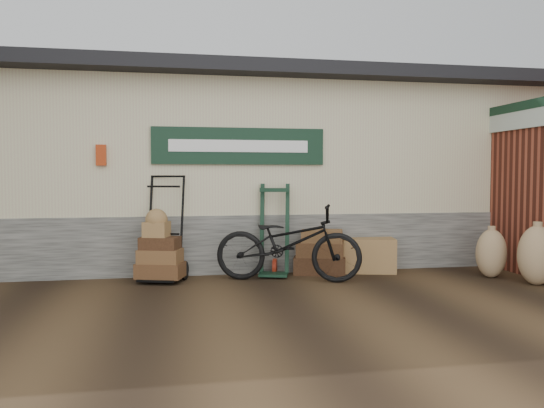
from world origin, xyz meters
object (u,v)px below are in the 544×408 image
Objects in this scene: suitcase_stack at (320,251)px; wicker_hamper at (368,255)px; bicycle at (288,239)px; green_barrow at (274,230)px; porter_trolley at (164,227)px.

suitcase_stack is 0.80m from wicker_hamper.
suitcase_stack is at bearing -176.98° from wicker_hamper.
bicycle is (-0.60, -0.47, 0.26)m from suitcase_stack.
wicker_hamper is (0.79, 0.04, -0.08)m from suitcase_stack.
green_barrow is 1.70× the size of wicker_hamper.
porter_trolley is at bearing 96.58° from bicycle.
green_barrow is 0.66× the size of bicycle.
porter_trolley is 1.62m from green_barrow.
bicycle is (-1.39, -0.51, 0.34)m from wicker_hamper.
suitcase_stack is 0.96× the size of wicker_hamper.
suitcase_stack is at bearing -32.88° from bicycle.
suitcase_stack is at bearing 19.82° from porter_trolley.
wicker_hamper is (1.51, 0.09, -0.42)m from green_barrow.
green_barrow is at bearing -176.76° from wicker_hamper.
porter_trolley reaches higher than green_barrow.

